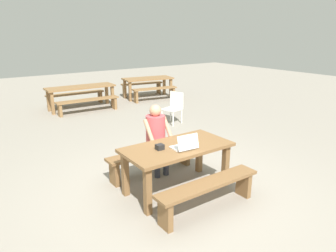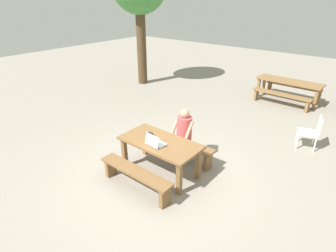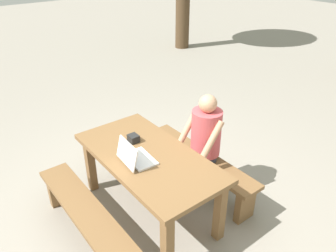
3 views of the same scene
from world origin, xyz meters
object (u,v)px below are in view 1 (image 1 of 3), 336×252
plastic_chair (174,107)px  laptop (185,145)px  person_seated (157,134)px  picnic_table_rear (81,90)px  small_pouch (160,147)px  picnic_table_mid (148,81)px  picnic_table_front (177,153)px

plastic_chair → laptop: bearing=-50.2°
person_seated → picnic_table_rear: size_ratio=0.57×
small_pouch → plastic_chair: (2.48, 3.04, -0.34)m
plastic_chair → picnic_table_mid: 3.45m
small_pouch → person_seated: person_seated is taller
picnic_table_mid → picnic_table_rear: picnic_table_mid is taller
picnic_table_front → picnic_table_mid: (3.36, 6.30, 0.01)m
laptop → picnic_table_mid: laptop is taller
picnic_table_mid → plastic_chair: bearing=-100.9°
laptop → plastic_chair: size_ratio=0.44×
picnic_table_front → picnic_table_rear: bearing=83.4°
laptop → small_pouch: 0.37m
laptop → person_seated: 0.86m
small_pouch → plastic_chair: bearing=50.8°
picnic_table_rear → plastic_chair: bearing=-62.2°
laptop → person_seated: size_ratio=0.30×
picnic_table_front → person_seated: person_seated is taller
picnic_table_front → picnic_table_mid: picnic_table_mid is taller
picnic_table_rear → small_pouch: bearing=-97.8°
small_pouch → person_seated: bearing=60.2°
picnic_table_mid → picnic_table_front: bearing=-109.0°
picnic_table_rear → person_seated: bearing=-94.9°
plastic_chair → picnic_table_mid: (1.18, 3.24, 0.19)m
laptop → picnic_table_mid: bearing=-112.7°
picnic_table_front → small_pouch: small_pouch is taller
person_seated → picnic_table_mid: person_seated is taller
person_seated → plastic_chair: (2.10, 2.37, -0.28)m
small_pouch → picnic_table_mid: (3.66, 6.28, -0.15)m
plastic_chair → picnic_table_mid: bearing=143.6°
laptop → person_seated: (0.06, 0.86, -0.08)m
small_pouch → plastic_chair: 3.94m
picnic_table_front → picnic_table_mid: bearing=61.9°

